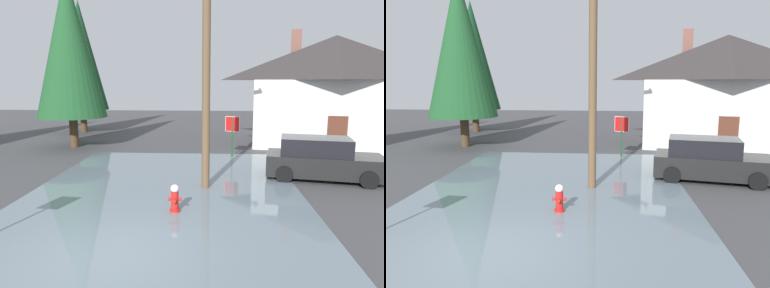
% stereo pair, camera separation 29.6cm
% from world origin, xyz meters
% --- Properties ---
extents(ground_plane, '(80.00, 80.00, 0.10)m').
position_xyz_m(ground_plane, '(0.00, 0.00, -0.05)').
color(ground_plane, '#424244').
extents(flood_puddle, '(9.24, 13.57, 0.03)m').
position_xyz_m(flood_puddle, '(0.62, 4.39, 0.02)').
color(flood_puddle, slate).
rests_on(flood_puddle, ground).
extents(fire_hydrant, '(0.42, 0.36, 0.84)m').
position_xyz_m(fire_hydrant, '(1.14, 2.71, 0.41)').
color(fire_hydrant, red).
rests_on(fire_hydrant, ground).
extents(utility_pole, '(1.60, 0.28, 8.56)m').
position_xyz_m(utility_pole, '(1.98, 5.15, 4.45)').
color(utility_pole, brown).
rests_on(utility_pole, ground).
extents(stop_sign_far, '(0.69, 0.35, 2.07)m').
position_xyz_m(stop_sign_far, '(3.22, 10.48, 1.47)').
color(stop_sign_far, '#1E4C28').
rests_on(stop_sign_far, ground).
extents(house, '(10.41, 7.30, 6.91)m').
position_xyz_m(house, '(9.30, 14.30, 3.33)').
color(house, silver).
rests_on(house, ground).
extents(parked_car, '(4.58, 2.73, 1.64)m').
position_xyz_m(parked_car, '(6.46, 6.64, 0.78)').
color(parked_car, black).
rests_on(parked_car, ground).
extents(pine_tree_tall_left, '(3.83, 3.83, 9.58)m').
position_xyz_m(pine_tree_tall_left, '(-7.51, 19.05, 5.64)').
color(pine_tree_tall_left, '#4C3823').
rests_on(pine_tree_tall_left, ground).
extents(pine_tree_short_left, '(3.91, 3.91, 9.78)m').
position_xyz_m(pine_tree_short_left, '(-5.83, 12.88, 5.75)').
color(pine_tree_short_left, '#4C3823').
rests_on(pine_tree_short_left, ground).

